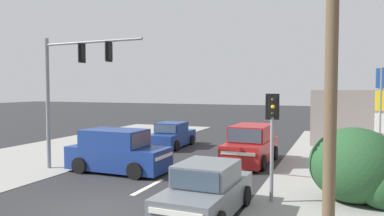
% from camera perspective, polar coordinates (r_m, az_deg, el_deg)
% --- Properties ---
extents(ground_plane, '(140.00, 140.00, 0.00)m').
position_cam_1_polar(ground_plane, '(12.08, -13.63, -15.07)').
color(ground_plane, '#28282B').
extents(lane_dash_mid, '(0.20, 2.40, 0.01)m').
position_cam_1_polar(lane_dash_mid, '(14.54, -6.69, -11.85)').
color(lane_dash_mid, silver).
rests_on(lane_dash_mid, ground).
extents(lane_dash_far, '(0.20, 2.40, 0.01)m').
position_cam_1_polar(lane_dash_far, '(18.98, 0.49, -8.27)').
color(lane_dash_far, silver).
rests_on(lane_dash_far, ground).
extents(kerb_left_verge, '(8.00, 40.00, 0.02)m').
position_cam_1_polar(kerb_left_verge, '(20.54, -26.91, -7.71)').
color(kerb_left_verge, gray).
rests_on(kerb_left_verge, ground).
extents(utility_pole_foreground_right, '(3.78, 0.41, 8.72)m').
position_cam_1_polar(utility_pole_foreground_right, '(8.33, 19.50, 9.56)').
color(utility_pole_foreground_right, brown).
rests_on(utility_pole_foreground_right, ground).
extents(traffic_signal_mast, '(5.28, 0.59, 6.00)m').
position_cam_1_polar(traffic_signal_mast, '(17.54, -18.29, 4.25)').
color(traffic_signal_mast, slate).
rests_on(traffic_signal_mast, ground).
extents(pedestal_signal_right_kerb, '(0.43, 0.31, 3.56)m').
position_cam_1_polar(pedestal_signal_right_kerb, '(12.39, 12.12, -3.14)').
color(pedestal_signal_right_kerb, slate).
rests_on(pedestal_signal_right_kerb, ground).
extents(roadside_bush, '(3.02, 2.59, 2.46)m').
position_cam_1_polar(roadside_bush, '(13.35, 24.09, -8.35)').
color(roadside_bush, '#234C28').
rests_on(roadside_bush, ground).
extents(suv_oncoming_mid, '(2.17, 4.59, 1.90)m').
position_cam_1_polar(suv_oncoming_mid, '(18.84, 8.97, -5.67)').
color(suv_oncoming_mid, maroon).
rests_on(suv_oncoming_mid, ground).
extents(sedan_kerbside_parked, '(1.99, 4.29, 1.56)m').
position_cam_1_polar(sedan_kerbside_parked, '(11.24, 2.20, -12.62)').
color(sedan_kerbside_parked, slate).
rests_on(sedan_kerbside_parked, ground).
extents(suv_crossing_left, '(4.57, 2.13, 1.90)m').
position_cam_1_polar(suv_crossing_left, '(17.06, -11.30, -6.62)').
color(suv_crossing_left, navy).
rests_on(suv_crossing_left, ground).
extents(sedan_oncoming_near, '(1.95, 4.27, 1.56)m').
position_cam_1_polar(sedan_oncoming_near, '(23.71, -3.09, -4.26)').
color(sedan_oncoming_near, navy).
rests_on(sedan_oncoming_near, ground).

